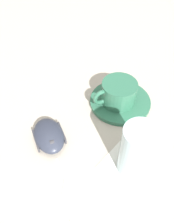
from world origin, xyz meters
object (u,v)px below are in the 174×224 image
(drinking_glass, at_px, (137,150))
(coffee_cup, at_px, (118,92))
(saucer, at_px, (120,102))
(computer_mouse, at_px, (49,136))

(drinking_glass, bearing_deg, coffee_cup, -154.07)
(saucer, relative_size, coffee_cup, 1.58)
(computer_mouse, xyz_separation_m, drinking_glass, (0.00, 0.19, 0.05))
(coffee_cup, relative_size, drinking_glass, 0.82)
(coffee_cup, relative_size, computer_mouse, 0.83)
(computer_mouse, bearing_deg, saucer, 143.87)
(saucer, xyz_separation_m, computer_mouse, (0.16, -0.12, 0.01))
(drinking_glass, bearing_deg, computer_mouse, -90.73)
(saucer, distance_m, drinking_glass, 0.19)
(saucer, relative_size, computer_mouse, 1.30)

